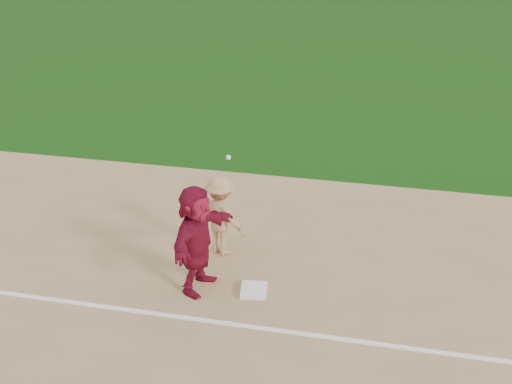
# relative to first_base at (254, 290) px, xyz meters

# --- Properties ---
(ground) EXTENTS (160.00, 160.00, 0.00)m
(ground) POSITION_rel_first_base_xyz_m (-0.25, -0.14, -0.07)
(ground) COLOR #133E0C
(ground) RESTS_ON ground
(foul_line) EXTENTS (60.00, 0.10, 0.01)m
(foul_line) POSITION_rel_first_base_xyz_m (-0.25, -0.94, -0.05)
(foul_line) COLOR white
(foul_line) RESTS_ON infield_dirt
(first_base) EXTENTS (0.50, 0.50, 0.10)m
(first_base) POSITION_rel_first_base_xyz_m (0.00, 0.00, 0.00)
(first_base) COLOR white
(first_base) RESTS_ON infield_dirt
(base_runner) EXTENTS (0.94, 1.91, 1.97)m
(base_runner) POSITION_rel_first_base_xyz_m (-0.99, -0.05, 0.93)
(base_runner) COLOR maroon
(base_runner) RESTS_ON infield_dirt
(first_base_play) EXTENTS (1.19, 1.23, 2.36)m
(first_base_play) POSITION_rel_first_base_xyz_m (-0.90, 1.18, 0.75)
(first_base_play) COLOR #A3A3A6
(first_base_play) RESTS_ON infield_dirt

